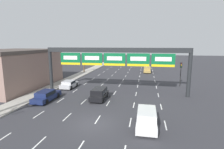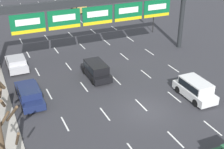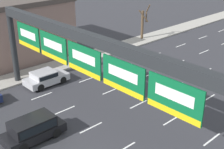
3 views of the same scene
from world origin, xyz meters
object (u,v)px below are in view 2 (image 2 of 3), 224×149
Objects in this scene: suv_white at (195,88)px; sign_gantry at (97,11)px; car_silver at (16,63)px; suv_black at (96,69)px; suv_gold at (79,6)px; car_navy at (29,93)px; traffic_light_near_gantry at (154,10)px.

sign_gantry is at bearing 114.33° from suv_white.
car_silver is 8.57m from suv_black.
sign_gantry is 22.23m from suv_gold.
traffic_light_near_gantry reaches higher than car_navy.
suv_black is 0.95× the size of traffic_light_near_gantry.
sign_gantry is at bearing 66.41° from suv_black.
suv_black is 15.89m from traffic_light_near_gantry.
traffic_light_near_gantry is (12.27, 9.84, 2.23)m from suv_black.
car_silver is 7.08m from car_navy.
sign_gantry is 11.09m from car_navy.
traffic_light_near_gantry is at bearing -69.01° from suv_gold.
car_silver is 23.64m from suv_gold.
sign_gantry is 12.59m from suv_white.
suv_black is (-1.54, -3.54, -4.71)m from sign_gantry.
suv_white is at bearing -48.23° from suv_black.
suv_black is at bearing 131.77° from suv_white.
suv_black reaches higher than car_navy.
suv_white is at bearing -90.40° from suv_gold.
suv_black is 0.98× the size of suv_white.
suv_black is 25.53m from suv_gold.
traffic_light_near_gantry is at bearing 30.43° from sign_gantry.
sign_gantry reaches higher than suv_black.
suv_white is 31.79m from suv_gold.
car_navy is at bearing 158.35° from suv_white.
sign_gantry is 5.26× the size of suv_white.
suv_white is at bearing -109.22° from traffic_light_near_gantry.
suv_gold is (6.58, 24.67, 0.02)m from suv_black.
car_silver is 0.91× the size of traffic_light_near_gantry.
car_silver is 18.03m from suv_white.
traffic_light_near_gantry is (10.73, 6.30, -2.48)m from sign_gantry.
traffic_light_near_gantry is (5.91, 16.96, 2.17)m from suv_white.
traffic_light_near_gantry is at bearing 31.56° from car_navy.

